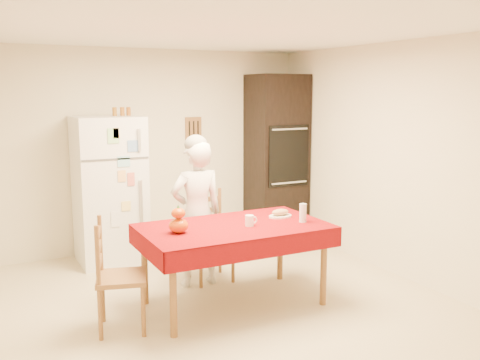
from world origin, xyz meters
TOP-DOWN VIEW (x-y plane):
  - floor at (0.00, 0.00)m, footprint 4.50×4.50m
  - room_shell at (0.00, 0.00)m, footprint 4.02×4.52m
  - refrigerator at (-0.65, 1.88)m, footprint 0.75×0.74m
  - oven_cabinet at (1.63, 1.93)m, footprint 0.70×0.62m
  - dining_table at (0.05, 0.05)m, footprint 1.70×1.00m
  - chair_far at (0.13, 0.81)m, footprint 0.43×0.41m
  - chair_left at (-1.08, 0.01)m, footprint 0.50×0.51m
  - seated_woman at (-0.05, 0.70)m, footprint 0.56×0.38m
  - coffee_mug at (0.17, -0.04)m, footprint 0.08×0.08m
  - pumpkin_lower at (-0.49, 0.03)m, footprint 0.17×0.17m
  - pumpkin_upper at (-0.49, 0.03)m, footprint 0.12×0.12m
  - wine_glass at (0.69, -0.13)m, footprint 0.07×0.07m
  - bread_plate at (0.61, 0.13)m, footprint 0.24×0.24m
  - bread_loaf at (0.61, 0.13)m, footprint 0.18×0.10m
  - spice_jar_left at (-0.54, 1.93)m, footprint 0.05×0.05m
  - spice_jar_mid at (-0.45, 1.93)m, footprint 0.05×0.05m
  - spice_jar_right at (-0.38, 1.93)m, footprint 0.05×0.05m

SIDE VIEW (x-z plane):
  - floor at x=0.00m, z-range 0.00..0.00m
  - chair_far at x=0.13m, z-range 0.03..0.98m
  - chair_left at x=-1.08m, z-range 0.03..0.98m
  - dining_table at x=0.05m, z-range 0.31..1.07m
  - seated_woman at x=-0.05m, z-range 0.00..1.50m
  - bread_plate at x=0.61m, z-range 0.76..0.78m
  - bread_loaf at x=0.61m, z-range 0.78..0.84m
  - coffee_mug at x=0.17m, z-range 0.76..0.86m
  - pumpkin_lower at x=-0.49m, z-range 0.76..0.89m
  - wine_glass at x=0.69m, z-range 0.76..0.94m
  - refrigerator at x=-0.65m, z-range 0.00..1.70m
  - pumpkin_upper at x=-0.49m, z-range 0.89..0.98m
  - oven_cabinet at x=1.63m, z-range 0.00..2.20m
  - room_shell at x=0.00m, z-range 0.37..2.88m
  - spice_jar_left at x=-0.54m, z-range 1.70..1.80m
  - spice_jar_mid at x=-0.45m, z-range 1.70..1.80m
  - spice_jar_right at x=-0.38m, z-range 1.70..1.80m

